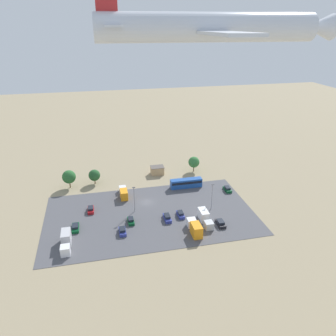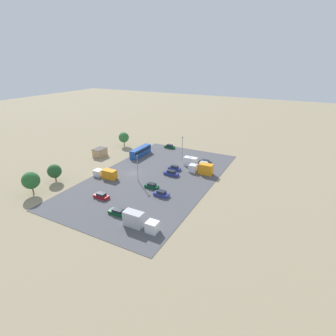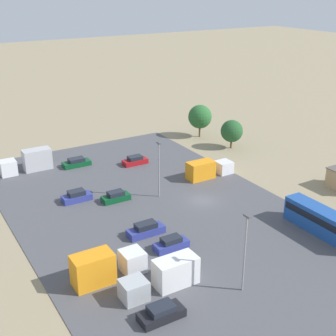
{
  "view_description": "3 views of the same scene",
  "coord_description": "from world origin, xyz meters",
  "px_view_note": "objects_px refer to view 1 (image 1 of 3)",
  "views": [
    {
      "loc": [
        13.68,
        92.2,
        53.41
      ],
      "look_at": [
        -0.92,
        27.68,
        24.13
      ],
      "focal_mm": 35.0,
      "sensor_mm": 36.0,
      "label": 1
    },
    {
      "loc": [
        64.18,
        46.45,
        34.67
      ],
      "look_at": [
        -4.46,
        10.3,
        2.27
      ],
      "focal_mm": 28.0,
      "sensor_mm": 36.0,
      "label": 2
    },
    {
      "loc": [
        -49.32,
        35.35,
        29.57
      ],
      "look_at": [
        0.81,
        5.3,
        5.95
      ],
      "focal_mm": 50.0,
      "sensor_mm": 36.0,
      "label": 3
    }
  ],
  "objects_px": {
    "parked_truck_1": "(124,193)",
    "bus": "(186,183)",
    "parked_car_2": "(75,227)",
    "parked_car_3": "(181,214)",
    "parked_car_5": "(220,223)",
    "parked_truck_3": "(205,218)",
    "airplane": "(219,27)",
    "parked_truck_2": "(66,241)",
    "parked_car_0": "(91,210)",
    "parked_car_7": "(131,221)",
    "parked_truck_0": "(195,228)",
    "shed_building": "(157,170)",
    "parked_car_6": "(167,218)",
    "parked_car_4": "(227,189)",
    "parked_car_1": "(122,231)"
  },
  "relations": [
    {
      "from": "shed_building",
      "to": "parked_car_2",
      "type": "height_order",
      "value": "shed_building"
    },
    {
      "from": "parked_car_2",
      "to": "parked_car_7",
      "type": "bearing_deg",
      "value": 0.04
    },
    {
      "from": "parked_car_7",
      "to": "parked_truck_1",
      "type": "distance_m",
      "value": 16.35
    },
    {
      "from": "parked_car_3",
      "to": "parked_car_7",
      "type": "distance_m",
      "value": 15.05
    },
    {
      "from": "parked_car_0",
      "to": "parked_car_6",
      "type": "xyz_separation_m",
      "value": [
        -22.06,
        9.83,
        0.06
      ]
    },
    {
      "from": "bus",
      "to": "airplane",
      "type": "bearing_deg",
      "value": -12.46
    },
    {
      "from": "parked_car_0",
      "to": "parked_truck_3",
      "type": "relative_size",
      "value": 0.51
    },
    {
      "from": "parked_car_5",
      "to": "parked_car_3",
      "type": "bearing_deg",
      "value": -35.56
    },
    {
      "from": "bus",
      "to": "parked_car_5",
      "type": "distance_m",
      "value": 25.42
    },
    {
      "from": "parked_car_3",
      "to": "bus",
      "type": "bearing_deg",
      "value": 69.4
    },
    {
      "from": "parked_car_0",
      "to": "parked_truck_1",
      "type": "xyz_separation_m",
      "value": [
        -10.92,
        -7.4,
        0.67
      ]
    },
    {
      "from": "parked_car_5",
      "to": "parked_truck_3",
      "type": "xyz_separation_m",
      "value": [
        3.89,
        -2.61,
        0.77
      ]
    },
    {
      "from": "parked_car_2",
      "to": "parked_car_4",
      "type": "relative_size",
      "value": 1.09
    },
    {
      "from": "parked_car_2",
      "to": "parked_truck_1",
      "type": "relative_size",
      "value": 0.58
    },
    {
      "from": "parked_car_3",
      "to": "parked_car_7",
      "type": "relative_size",
      "value": 1.03
    },
    {
      "from": "parked_car_1",
      "to": "parked_car_2",
      "type": "bearing_deg",
      "value": 159.47
    },
    {
      "from": "shed_building",
      "to": "parked_car_5",
      "type": "height_order",
      "value": "shed_building"
    },
    {
      "from": "parked_car_1",
      "to": "parked_truck_3",
      "type": "bearing_deg",
      "value": 0.88
    },
    {
      "from": "parked_car_6",
      "to": "parked_truck_3",
      "type": "distance_m",
      "value": 11.11
    },
    {
      "from": "parked_car_5",
      "to": "parked_truck_1",
      "type": "xyz_separation_m",
      "value": [
        25.54,
        -23.38,
        0.67
      ]
    },
    {
      "from": "shed_building",
      "to": "parked_car_6",
      "type": "height_order",
      "value": "shed_building"
    },
    {
      "from": "parked_car_5",
      "to": "airplane",
      "type": "distance_m",
      "value": 62.2
    },
    {
      "from": "parked_car_4",
      "to": "parked_truck_0",
      "type": "relative_size",
      "value": 0.54
    },
    {
      "from": "shed_building",
      "to": "parked_truck_0",
      "type": "distance_m",
      "value": 40.77
    },
    {
      "from": "parked_car_4",
      "to": "parked_car_3",
      "type": "bearing_deg",
      "value": 31.42
    },
    {
      "from": "bus",
      "to": "parked_car_5",
      "type": "xyz_separation_m",
      "value": [
        -3.26,
        25.18,
        -1.1
      ]
    },
    {
      "from": "parked_car_4",
      "to": "bus",
      "type": "bearing_deg",
      "value": -23.43
    },
    {
      "from": "parked_car_2",
      "to": "parked_truck_3",
      "type": "bearing_deg",
      "value": -6.84
    },
    {
      "from": "parked_car_3",
      "to": "parked_truck_2",
      "type": "relative_size",
      "value": 0.5
    },
    {
      "from": "bus",
      "to": "airplane",
      "type": "height_order",
      "value": "airplane"
    },
    {
      "from": "parked_car_0",
      "to": "parked_car_5",
      "type": "height_order",
      "value": "parked_car_0"
    },
    {
      "from": "parked_car_7",
      "to": "parked_truck_0",
      "type": "xyz_separation_m",
      "value": [
        -16.75,
        9.07,
        0.95
      ]
    },
    {
      "from": "parked_car_4",
      "to": "parked_truck_1",
      "type": "bearing_deg",
      "value": -6.35
    },
    {
      "from": "bus",
      "to": "parked_car_4",
      "type": "distance_m",
      "value": 14.52
    },
    {
      "from": "shed_building",
      "to": "parked_car_0",
      "type": "height_order",
      "value": "shed_building"
    },
    {
      "from": "parked_car_3",
      "to": "parked_car_4",
      "type": "distance_m",
      "value": 23.5
    },
    {
      "from": "parked_truck_0",
      "to": "parked_car_5",
      "type": "bearing_deg",
      "value": 13.65
    },
    {
      "from": "parked_car_0",
      "to": "parked_truck_0",
      "type": "relative_size",
      "value": 0.54
    },
    {
      "from": "parked_truck_3",
      "to": "parked_car_7",
      "type": "bearing_deg",
      "value": -11.82
    },
    {
      "from": "parked_car_2",
      "to": "parked_car_0",
      "type": "bearing_deg",
      "value": 64.15
    },
    {
      "from": "parked_car_2",
      "to": "parked_car_3",
      "type": "height_order",
      "value": "parked_car_3"
    },
    {
      "from": "parked_truck_1",
      "to": "bus",
      "type": "bearing_deg",
      "value": 4.62
    },
    {
      "from": "parked_car_6",
      "to": "parked_car_0",
      "type": "bearing_deg",
      "value": -24.01
    },
    {
      "from": "bus",
      "to": "parked_truck_0",
      "type": "distance_m",
      "value": 27.68
    },
    {
      "from": "parked_car_5",
      "to": "parked_car_7",
      "type": "bearing_deg",
      "value": -15.69
    },
    {
      "from": "parked_car_1",
      "to": "parked_car_7",
      "type": "height_order",
      "value": "parked_car_1"
    },
    {
      "from": "parked_car_3",
      "to": "parked_truck_1",
      "type": "height_order",
      "value": "parked_truck_1"
    },
    {
      "from": "parked_car_5",
      "to": "parked_truck_3",
      "type": "bearing_deg",
      "value": -33.89
    },
    {
      "from": "parked_car_1",
      "to": "parked_car_3",
      "type": "xyz_separation_m",
      "value": [
        -17.95,
        -4.93,
        -0.03
      ]
    },
    {
      "from": "parked_truck_0",
      "to": "parked_truck_1",
      "type": "relative_size",
      "value": 0.99
    }
  ]
}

